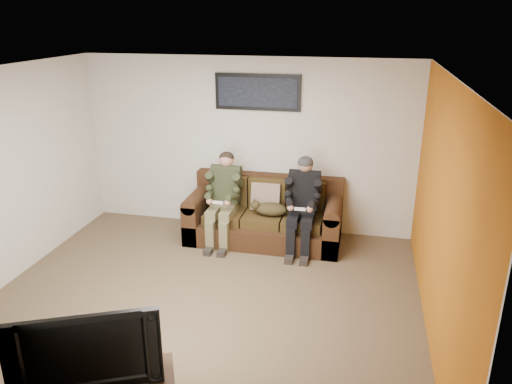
% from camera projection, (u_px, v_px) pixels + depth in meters
% --- Properties ---
extents(floor, '(5.00, 5.00, 0.00)m').
position_uv_depth(floor, '(204.00, 300.00, 5.85)').
color(floor, brown).
rests_on(floor, ground).
extents(ceiling, '(5.00, 5.00, 0.00)m').
position_uv_depth(ceiling, '(195.00, 74.00, 4.97)').
color(ceiling, silver).
rests_on(ceiling, ground).
extents(wall_back, '(5.00, 0.00, 5.00)m').
position_uv_depth(wall_back, '(247.00, 145.00, 7.48)').
color(wall_back, beige).
rests_on(wall_back, ground).
extents(wall_front, '(5.00, 0.00, 5.00)m').
position_uv_depth(wall_front, '(93.00, 309.00, 3.34)').
color(wall_front, beige).
rests_on(wall_front, ground).
extents(wall_right, '(0.00, 4.50, 4.50)m').
position_uv_depth(wall_right, '(442.00, 215.00, 4.90)').
color(wall_right, beige).
rests_on(wall_right, ground).
extents(accent_wall_right, '(0.00, 4.50, 4.50)m').
position_uv_depth(accent_wall_right, '(441.00, 214.00, 4.91)').
color(accent_wall_right, '#B05D11').
rests_on(accent_wall_right, ground).
extents(sofa, '(2.21, 0.96, 0.91)m').
position_uv_depth(sofa, '(265.00, 217.00, 7.34)').
color(sofa, '#371F10').
rests_on(sofa, ground).
extents(throw_pillow, '(0.42, 0.20, 0.42)m').
position_uv_depth(throw_pillow, '(266.00, 197.00, 7.28)').
color(throw_pillow, '#896E5A').
rests_on(throw_pillow, sofa).
extents(throw_blanket, '(0.45, 0.22, 0.08)m').
position_uv_depth(throw_blanket, '(226.00, 172.00, 7.54)').
color(throw_blanket, '#C1AB8E').
rests_on(throw_blanket, sofa).
extents(person_left, '(0.51, 0.87, 1.30)m').
position_uv_depth(person_left, '(224.00, 193.00, 7.15)').
color(person_left, '#6C6543').
rests_on(person_left, sofa).
extents(person_right, '(0.51, 0.86, 1.31)m').
position_uv_depth(person_right, '(303.00, 199.00, 6.92)').
color(person_right, black).
rests_on(person_right, sofa).
extents(cat, '(0.66, 0.26, 0.24)m').
position_uv_depth(cat, '(270.00, 209.00, 7.09)').
color(cat, '#4C3F1E').
rests_on(cat, sofa).
extents(framed_poster, '(1.25, 0.05, 0.52)m').
position_uv_depth(framed_poster, '(258.00, 92.00, 7.14)').
color(framed_poster, black).
rests_on(framed_poster, wall_back).
extents(television, '(1.11, 0.62, 0.66)m').
position_uv_depth(television, '(86.00, 345.00, 3.86)').
color(television, black).
rests_on(television, tv_stand).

